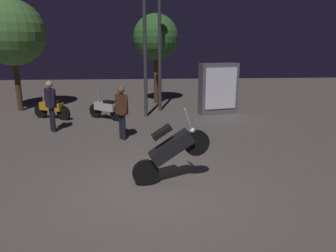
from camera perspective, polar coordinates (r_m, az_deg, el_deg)
name	(u,v)px	position (r m, az deg, el deg)	size (l,w,h in m)	color
ground_plane	(153,187)	(6.75, -2.75, -10.97)	(40.00, 40.00, 0.00)	#605951
motorcycle_black_foreground	(171,150)	(6.67, 0.54, -4.33)	(1.66, 0.43, 1.63)	black
motorcycle_orange_parked_left	(52,108)	(13.21, -20.18, 3.05)	(1.55, 0.78, 1.11)	black
motorcycle_white_parked_right	(106,108)	(12.59, -11.14, 3.14)	(1.41, 1.04, 1.11)	black
person_rider_beside	(51,102)	(11.21, -20.34, 4.14)	(0.48, 0.58, 1.72)	black
person_bystander_far	(122,108)	(9.75, -8.33, 3.19)	(0.46, 0.59, 1.66)	black
streetlamp_near	(145,29)	(12.63, -4.22, 16.94)	(0.36, 0.36, 5.41)	#38383D
streetlamp_far	(160,36)	(13.73, -1.52, 15.87)	(0.36, 0.36, 5.00)	#38383D
tree_left_bg	(12,33)	(15.23, -26.31, 14.79)	(2.74, 2.74, 4.69)	#4C331E
tree_center_bg	(156,37)	(15.59, -2.21, 15.65)	(2.14, 2.14, 4.24)	#4C331E
kiosk_billboard	(218,89)	(13.43, 9.05, 6.63)	(1.67, 0.83, 2.10)	#595960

